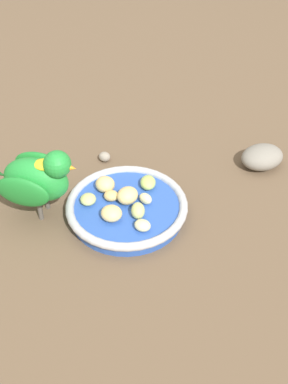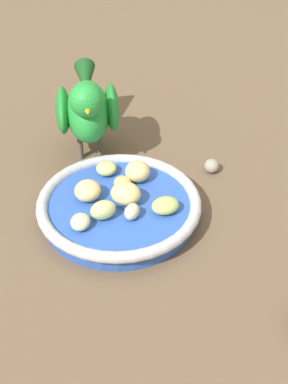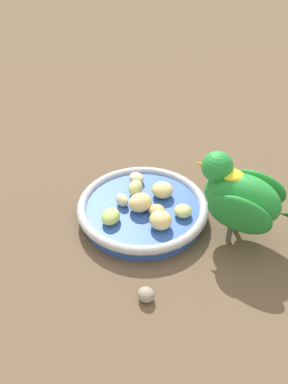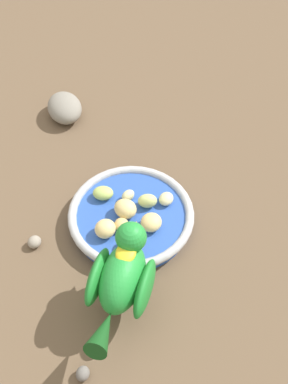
# 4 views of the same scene
# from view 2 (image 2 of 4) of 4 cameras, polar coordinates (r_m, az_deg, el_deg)

# --- Properties ---
(ground_plane) EXTENTS (4.00, 4.00, 0.00)m
(ground_plane) POSITION_cam_2_polar(r_m,az_deg,el_deg) (0.73, -0.60, -2.47)
(ground_plane) COLOR brown
(feeding_bowl) EXTENTS (0.21, 0.21, 0.03)m
(feeding_bowl) POSITION_cam_2_polar(r_m,az_deg,el_deg) (0.72, -2.51, -1.54)
(feeding_bowl) COLOR #2D56B7
(feeding_bowl) RESTS_ON ground_plane
(apple_piece_0) EXTENTS (0.03, 0.04, 0.02)m
(apple_piece_0) POSITION_cam_2_polar(r_m,az_deg,el_deg) (0.68, -3.93, -2.02)
(apple_piece_0) COLOR #C6D17A
(apple_piece_0) RESTS_ON feeding_bowl
(apple_piece_1) EXTENTS (0.04, 0.04, 0.02)m
(apple_piece_1) POSITION_cam_2_polar(r_m,az_deg,el_deg) (0.69, 2.15, -1.37)
(apple_piece_1) COLOR #B2CC66
(apple_piece_1) RESTS_ON feeding_bowl
(apple_piece_2) EXTENTS (0.05, 0.05, 0.03)m
(apple_piece_2) POSITION_cam_2_polar(r_m,az_deg,el_deg) (0.70, -1.84, -0.16)
(apple_piece_2) COLOR #E5C67F
(apple_piece_2) RESTS_ON feeding_bowl
(apple_piece_3) EXTENTS (0.03, 0.03, 0.02)m
(apple_piece_3) POSITION_cam_2_polar(r_m,az_deg,el_deg) (0.68, -1.22, -1.99)
(apple_piece_3) COLOR beige
(apple_piece_3) RESTS_ON feeding_bowl
(apple_piece_4) EXTENTS (0.05, 0.05, 0.03)m
(apple_piece_4) POSITION_cam_2_polar(r_m,az_deg,el_deg) (0.74, -0.66, 2.09)
(apple_piece_4) COLOR #E5C67F
(apple_piece_4) RESTS_ON feeding_bowl
(apple_piece_5) EXTENTS (0.04, 0.04, 0.02)m
(apple_piece_5) POSITION_cam_2_polar(r_m,az_deg,el_deg) (0.67, -6.22, -3.23)
(apple_piece_5) COLOR beige
(apple_piece_5) RESTS_ON feeding_bowl
(apple_piece_6) EXTENTS (0.03, 0.03, 0.02)m
(apple_piece_6) POSITION_cam_2_polar(r_m,az_deg,el_deg) (0.76, -3.89, 2.35)
(apple_piece_6) COLOR #C6D17A
(apple_piece_6) RESTS_ON feeding_bowl
(apple_piece_7) EXTENTS (0.03, 0.03, 0.02)m
(apple_piece_7) POSITION_cam_2_polar(r_m,az_deg,el_deg) (0.73, -2.04, 0.93)
(apple_piece_7) COLOR tan
(apple_piece_7) RESTS_ON feeding_bowl
(apple_piece_8) EXTENTS (0.05, 0.05, 0.02)m
(apple_piece_8) POSITION_cam_2_polar(r_m,az_deg,el_deg) (0.72, -5.68, 0.15)
(apple_piece_8) COLOR #E5C67F
(apple_piece_8) RESTS_ON feeding_bowl
(parrot) EXTENTS (0.18, 0.13, 0.14)m
(parrot) POSITION_cam_2_polar(r_m,az_deg,el_deg) (0.80, -5.71, 8.49)
(parrot) COLOR #59544C
(parrot) RESTS_ON ground_plane
(pebble_0) EXTENTS (0.03, 0.03, 0.02)m
(pebble_0) POSITION_cam_2_polar(r_m,az_deg,el_deg) (0.80, 6.81, 2.62)
(pebble_0) COLOR gray
(pebble_0) RESTS_ON ground_plane
(pebble_1) EXTENTS (0.03, 0.03, 0.02)m
(pebble_1) POSITION_cam_2_polar(r_m,az_deg,el_deg) (0.94, -4.37, 8.46)
(pebble_1) COLOR slate
(pebble_1) RESTS_ON ground_plane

